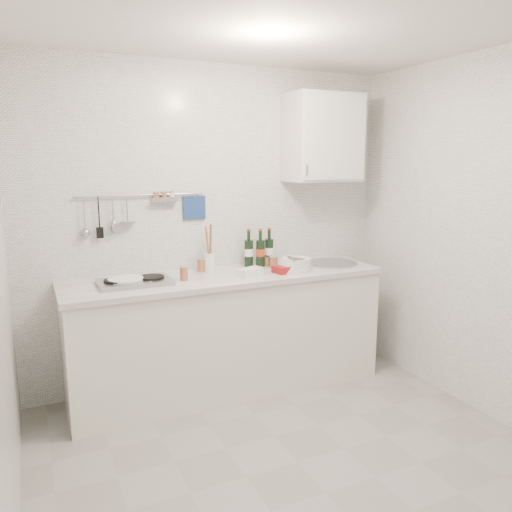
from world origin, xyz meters
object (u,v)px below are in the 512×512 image
Objects in this scene: plate_stack_hob at (125,282)px; utensil_crock at (209,260)px; wall_cabinet at (323,138)px; plate_stack_sink at (295,265)px; wine_bottles at (259,248)px.

plate_stack_hob is 0.71m from utensil_crock.
wall_cabinet is 1.07m from plate_stack_sink.
plate_stack_sink is at bearing -24.31° from utensil_crock.
wall_cabinet is at bearing 3.99° from plate_stack_hob.
wall_cabinet is 1.36m from utensil_crock.
plate_stack_sink is at bearing -149.93° from wall_cabinet.
plate_stack_sink is (-0.37, -0.22, -0.98)m from wall_cabinet.
utensil_crock is at bearing 14.22° from plate_stack_hob.
wine_bottles is (1.11, 0.16, 0.13)m from plate_stack_hob.
wall_cabinet reaches higher than wine_bottles.
utensil_crock is at bearing 176.61° from wall_cabinet.
utensil_crock reaches higher than plate_stack_hob.
plate_stack_hob is at bearing -176.01° from wall_cabinet.
plate_stack_sink is 0.67m from utensil_crock.
wine_bottles is at bearing 125.31° from plate_stack_sink.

